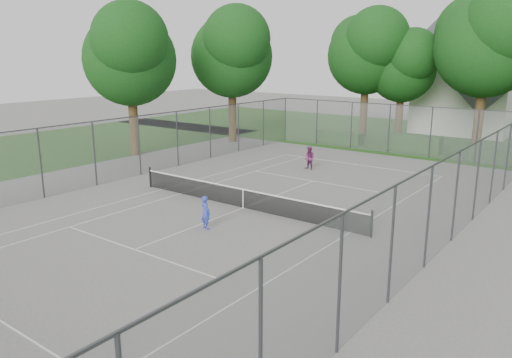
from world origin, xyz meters
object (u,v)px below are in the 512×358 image
Objects in this scene: house at (466,88)px; woman_player at (310,158)px; tennis_net at (243,198)px; girl_player at (206,212)px.

woman_player is at bearing -98.98° from house.
tennis_net is 3.18m from girl_player.
tennis_net is 30.44m from house.
house is (1.65, 30.19, 3.52)m from tennis_net.
woman_player is (-1.72, 8.82, 0.21)m from tennis_net.
girl_player is 0.98× the size of woman_player.
girl_player is at bearing -91.92° from house.
house reaches higher than woman_player.
house is 21.89m from woman_player.
tennis_net is at bearing -93.13° from house.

